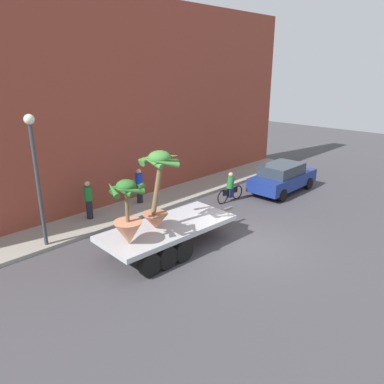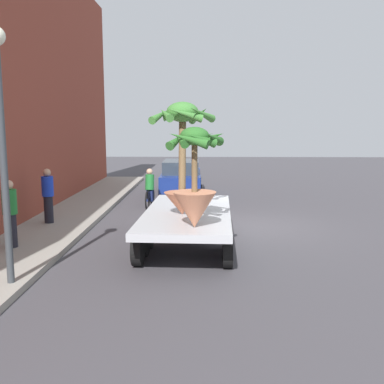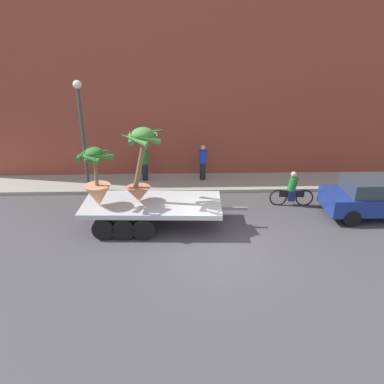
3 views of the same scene
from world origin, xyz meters
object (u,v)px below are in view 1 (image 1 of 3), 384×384
object	(u,v)px
cyclist	(230,188)
street_lamp	(35,165)
pedestrian_near_gate	(139,185)
potted_palm_middle	(128,217)
potted_palm_rear	(158,188)
pedestrian_far_left	(89,199)
flatbed_trailer	(163,233)
parked_car	(283,177)

from	to	relation	value
cyclist	street_lamp	xyz separation A→B (m)	(-8.87, 1.69, 2.56)
pedestrian_near_gate	potted_palm_middle	bearing A→B (deg)	-130.94
potted_palm_rear	cyclist	bearing A→B (deg)	14.40
potted_palm_middle	cyclist	xyz separation A→B (m)	(7.64, 1.90, -1.25)
pedestrian_far_left	cyclist	bearing A→B (deg)	-23.26
cyclist	potted_palm_middle	bearing A→B (deg)	-166.02
cyclist	street_lamp	bearing A→B (deg)	169.23
flatbed_trailer	cyclist	bearing A→B (deg)	15.63
potted_palm_middle	cyclist	bearing A→B (deg)	13.98
pedestrian_far_left	potted_palm_rear	bearing A→B (deg)	-86.03
cyclist	potted_palm_rear	bearing A→B (deg)	-165.60
pedestrian_far_left	parked_car	bearing A→B (deg)	-21.96
parked_car	pedestrian_far_left	xyz separation A→B (m)	(-9.50, 3.83, 0.22)
flatbed_trailer	cyclist	distance (m)	6.22
pedestrian_near_gate	parked_car	bearing A→B (deg)	-29.80
flatbed_trailer	pedestrian_near_gate	size ratio (longest dim) A/B	3.60
flatbed_trailer	cyclist	world-z (taller)	cyclist
flatbed_trailer	pedestrian_far_left	distance (m)	4.44
pedestrian_near_gate	street_lamp	distance (m)	5.81
flatbed_trailer	street_lamp	size ratio (longest dim) A/B	1.27
parked_car	pedestrian_near_gate	distance (m)	7.75
parked_car	pedestrian_near_gate	bearing A→B (deg)	150.20
potted_palm_rear	pedestrian_far_left	size ratio (longest dim) A/B	1.63
cyclist	street_lamp	distance (m)	9.38
cyclist	parked_car	bearing A→B (deg)	-19.23
potted_palm_rear	pedestrian_near_gate	size ratio (longest dim) A/B	1.63
pedestrian_near_gate	potted_palm_rear	bearing A→B (deg)	-119.89
street_lamp	flatbed_trailer	bearing A→B (deg)	-49.44
potted_palm_middle	pedestrian_near_gate	bearing A→B (deg)	49.06
flatbed_trailer	street_lamp	world-z (taller)	street_lamp
potted_palm_middle	potted_palm_rear	bearing A→B (deg)	12.33
cyclist	pedestrian_far_left	xyz separation A→B (m)	(-6.38, 2.74, 0.37)
potted_palm_rear	cyclist	xyz separation A→B (m)	(6.08, 1.56, -1.81)
pedestrian_far_left	street_lamp	world-z (taller)	street_lamp
parked_car	pedestrian_far_left	world-z (taller)	pedestrian_far_left
flatbed_trailer	potted_palm_rear	bearing A→B (deg)	127.68
pedestrian_near_gate	pedestrian_far_left	distance (m)	2.78
cyclist	parked_car	world-z (taller)	parked_car
cyclist	parked_car	xyz separation A→B (m)	(3.13, -1.09, 0.16)
potted_palm_middle	pedestrian_near_gate	size ratio (longest dim) A/B	1.28
potted_palm_rear	potted_palm_middle	bearing A→B (deg)	-167.67
cyclist	pedestrian_near_gate	xyz separation A→B (m)	(-3.60, 2.76, 0.37)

